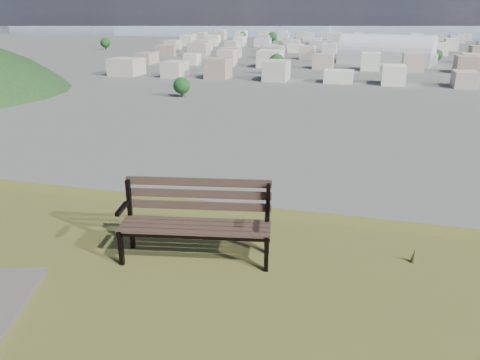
% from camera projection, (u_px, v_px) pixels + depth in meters
% --- Properties ---
extents(park_bench, '(1.81, 0.86, 0.91)m').
position_uv_depth(park_bench, '(196.00, 216.00, 5.45)').
color(park_bench, '#3F2C24').
rests_on(park_bench, hilltop_mesa).
extents(arena, '(54.32, 32.91, 21.40)m').
position_uv_depth(arena, '(386.00, 55.00, 264.18)').
color(arena, silver).
rests_on(arena, ground).
extents(city_blocks, '(395.00, 361.00, 7.00)m').
position_uv_depth(city_blocks, '(368.00, 45.00, 368.92)').
color(city_blocks, silver).
rests_on(city_blocks, ground).
extents(city_trees, '(406.52, 387.20, 9.98)m').
position_uv_depth(city_trees, '(325.00, 49.00, 306.33)').
color(city_trees, '#312418').
rests_on(city_trees, ground).
extents(bay_water, '(2400.00, 700.00, 0.12)m').
position_uv_depth(bay_water, '(371.00, 29.00, 829.60)').
color(bay_water, '#8B99B1').
rests_on(bay_water, ground).
extents(far_hills, '(2050.00, 340.00, 60.00)m').
position_uv_depth(far_hills, '(350.00, 13.00, 1292.96)').
color(far_hills, '#8F9FB1').
rests_on(far_hills, ground).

